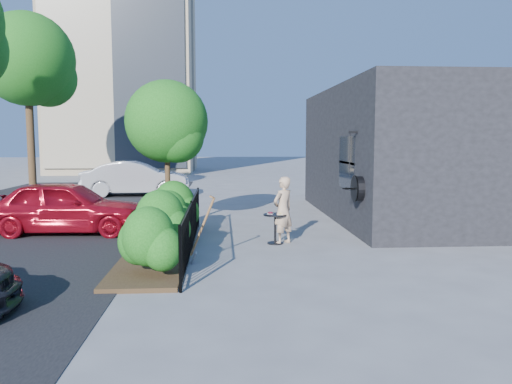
{
  "coord_description": "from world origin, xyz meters",
  "views": [
    {
      "loc": [
        -0.83,
        -10.75,
        2.41
      ],
      "look_at": [
        -0.05,
        0.78,
        1.2
      ],
      "focal_mm": 35.0,
      "sensor_mm": 36.0,
      "label": 1
    }
  ],
  "objects": [
    {
      "name": "cafe_table",
      "position": [
        0.39,
        0.63,
        0.48
      ],
      "size": [
        0.55,
        0.55,
        0.74
      ],
      "rotation": [
        0.0,
        0.0,
        -0.27
      ],
      "color": "black",
      "rests_on": "ground"
    },
    {
      "name": "ground",
      "position": [
        0.0,
        0.0,
        0.0
      ],
      "size": [
        120.0,
        120.0,
        0.0
      ],
      "primitive_type": "plane",
      "color": "gray",
      "rests_on": "ground"
    },
    {
      "name": "fence",
      "position": [
        -1.5,
        0.0,
        0.56
      ],
      "size": [
        0.05,
        6.05,
        1.1
      ],
      "color": "black",
      "rests_on": "ground"
    },
    {
      "name": "woman",
      "position": [
        0.58,
        0.65,
        0.78
      ],
      "size": [
        0.68,
        0.65,
        1.57
      ],
      "primitive_type": "imported",
      "rotation": [
        0.0,
        0.0,
        3.83
      ],
      "color": "tan",
      "rests_on": "ground"
    },
    {
      "name": "shop_building",
      "position": [
        5.5,
        4.5,
        2.0
      ],
      "size": [
        6.22,
        9.0,
        4.0
      ],
      "color": "black",
      "rests_on": "ground"
    },
    {
      "name": "car_silver",
      "position": [
        -4.54,
        11.01,
        0.75
      ],
      "size": [
        4.62,
        1.85,
        1.49
      ],
      "primitive_type": "imported",
      "rotation": [
        0.0,
        0.0,
        1.63
      ],
      "color": "#BCBCC2",
      "rests_on": "ground"
    },
    {
      "name": "patio_tree",
      "position": [
        -2.24,
        2.76,
        2.76
      ],
      "size": [
        2.2,
        2.2,
        3.94
      ],
      "color": "#3F2B19",
      "rests_on": "ground"
    },
    {
      "name": "shrubs",
      "position": [
        -2.1,
        0.1,
        0.7
      ],
      "size": [
        1.1,
        5.6,
        1.24
      ],
      "color": "#175914",
      "rests_on": "ground"
    },
    {
      "name": "street_tree_far",
      "position": [
        -9.94,
        13.96,
        5.92
      ],
      "size": [
        4.4,
        4.4,
        8.28
      ],
      "color": "#3F2B19",
      "rests_on": "ground"
    },
    {
      "name": "shovel",
      "position": [
        -1.25,
        -1.11,
        0.6
      ],
      "size": [
        0.51,
        0.18,
        1.36
      ],
      "color": "brown",
      "rests_on": "ground"
    },
    {
      "name": "planting_bed",
      "position": [
        -2.2,
        0.0,
        0.04
      ],
      "size": [
        1.3,
        6.0,
        0.08
      ],
      "primitive_type": "cube",
      "color": "#382616",
      "rests_on": "ground"
    },
    {
      "name": "car_red",
      "position": [
        -4.85,
        2.29,
        0.69
      ],
      "size": [
        4.12,
        1.8,
        1.38
      ],
      "primitive_type": "imported",
      "rotation": [
        0.0,
        0.0,
        1.53
      ],
      "color": "#A40D1E",
      "rests_on": "ground"
    }
  ]
}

